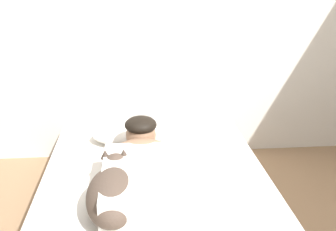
{
  "coord_description": "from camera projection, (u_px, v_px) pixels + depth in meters",
  "views": [
    {
      "loc": [
        -0.17,
        -1.61,
        1.52
      ],
      "look_at": [
        0.04,
        0.78,
        0.63
      ],
      "focal_mm": 43.15,
      "sensor_mm": 36.0,
      "label": 1
    }
  ],
  "objects": [
    {
      "name": "person_lying",
      "position": [
        143.0,
        169.0,
        2.2
      ],
      "size": [
        0.43,
        0.92,
        0.27
      ],
      "color": "silver",
      "rests_on": "bed"
    },
    {
      "name": "pillow",
      "position": [
        130.0,
        134.0,
        2.78
      ],
      "size": [
        0.52,
        0.32,
        0.11
      ],
      "primitive_type": "ellipsoid",
      "color": "white",
      "rests_on": "bed"
    },
    {
      "name": "dog",
      "position": [
        114.0,
        191.0,
        1.98
      ],
      "size": [
        0.26,
        0.57,
        0.21
      ],
      "color": "#4C3D33",
      "rests_on": "bed"
    },
    {
      "name": "bed",
      "position": [
        156.0,
        201.0,
        2.44
      ],
      "size": [
        1.34,
        1.92,
        0.38
      ],
      "color": "#4C4742",
      "rests_on": "ground"
    },
    {
      "name": "coffee_cup",
      "position": [
        164.0,
        136.0,
        2.79
      ],
      "size": [
        0.12,
        0.09,
        0.07
      ],
      "color": "white",
      "rests_on": "bed"
    },
    {
      "name": "back_wall",
      "position": [
        153.0,
        3.0,
        3.11
      ],
      "size": [
        4.19,
        0.12,
        2.5
      ],
      "color": "silver",
      "rests_on": "ground"
    },
    {
      "name": "cell_phone",
      "position": [
        151.0,
        172.0,
        2.38
      ],
      "size": [
        0.07,
        0.14,
        0.01
      ],
      "primitive_type": "cube",
      "color": "black",
      "rests_on": "bed"
    }
  ]
}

